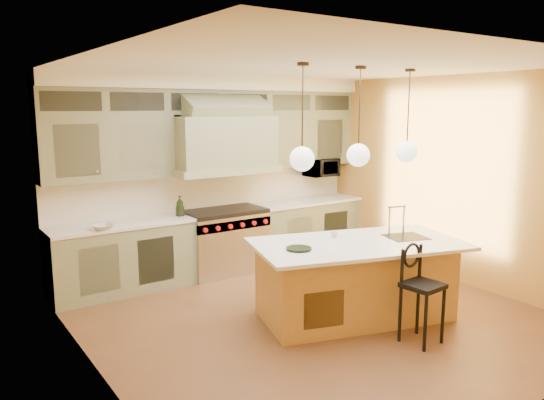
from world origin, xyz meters
TOP-DOWN VIEW (x-y plane):
  - floor at (0.00, 0.00)m, footprint 5.00×5.00m
  - ceiling at (0.00, 0.00)m, footprint 5.00×5.00m
  - wall_back at (0.00, 2.50)m, footprint 5.00×0.00m
  - wall_front at (0.00, -2.50)m, footprint 5.00×0.00m
  - wall_left at (-2.50, 0.00)m, footprint 0.00×5.00m
  - wall_right at (2.50, 0.00)m, footprint 0.00×5.00m
  - back_cabinetry at (0.00, 2.23)m, footprint 5.00×0.77m
  - range at (0.00, 2.14)m, footprint 1.20×0.74m
  - kitchen_island at (0.40, -0.25)m, footprint 2.65×1.90m
  - counter_stool at (0.50, -1.13)m, footprint 0.40×0.40m
  - microwave at (1.95, 2.25)m, footprint 0.54×0.37m
  - oil_bottle_a at (-0.70, 2.15)m, footprint 0.13×0.13m
  - oil_bottle_b at (-0.70, 2.15)m, footprint 0.09×0.10m
  - fruit_bowl at (-1.86, 1.92)m, footprint 0.30×0.30m
  - cup at (0.31, 0.02)m, footprint 0.10×0.10m
  - pendant_left at (-0.40, -0.25)m, footprint 0.26×0.26m
  - pendant_center at (0.40, -0.25)m, footprint 0.26×0.26m
  - pendant_right at (1.20, -0.25)m, footprint 0.26×0.26m

SIDE VIEW (x-z plane):
  - floor at x=0.00m, z-range 0.00..0.00m
  - kitchen_island at x=0.40m, z-range -0.20..1.15m
  - range at x=0.00m, z-range 0.01..0.97m
  - counter_stool at x=0.50m, z-range 0.07..1.12m
  - cup at x=0.31m, z-range 0.92..1.00m
  - fruit_bowl at x=-1.86m, z-range 0.94..1.00m
  - oil_bottle_b at x=-0.70m, z-range 0.94..1.14m
  - oil_bottle_a at x=-0.70m, z-range 0.94..1.23m
  - back_cabinetry at x=0.00m, z-range -0.02..2.88m
  - microwave at x=1.95m, z-range 1.30..1.60m
  - wall_back at x=0.00m, z-range -1.05..3.95m
  - wall_front at x=0.00m, z-range -1.05..3.95m
  - wall_left at x=-2.50m, z-range -1.05..3.95m
  - wall_right at x=2.50m, z-range -1.05..3.95m
  - pendant_left at x=-0.40m, z-range 1.39..2.50m
  - pendant_center at x=0.40m, z-range 1.39..2.50m
  - pendant_right at x=1.20m, z-range 1.39..2.50m
  - ceiling at x=0.00m, z-range 2.90..2.90m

